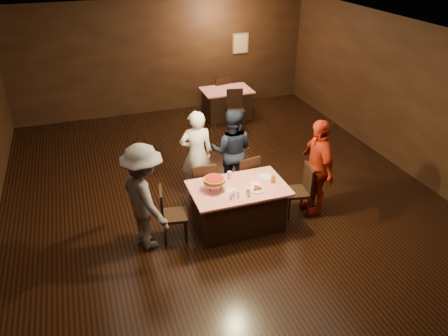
{
  "coord_description": "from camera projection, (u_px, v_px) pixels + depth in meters",
  "views": [
    {
      "loc": [
        -2.25,
        -6.53,
        4.53
      ],
      "look_at": [
        -0.17,
        -0.49,
        1.0
      ],
      "focal_mm": 35.0,
      "sensor_mm": 36.0,
      "label": 1
    }
  ],
  "objects": [
    {
      "name": "main_table",
      "position": [
        238.0,
        206.0,
        7.39
      ],
      "size": [
        1.6,
        1.0,
        0.77
      ],
      "primitive_type": "cube",
      "color": "red",
      "rests_on": "ground"
    },
    {
      "name": "diner_navy_hoodie",
      "position": [
        232.0,
        151.0,
        8.23
      ],
      "size": [
        1.0,
        0.91,
        1.67
      ],
      "primitive_type": "imported",
      "rotation": [
        0.0,
        0.0,
        2.73
      ],
      "color": "#171F31",
      "rests_on": "ground"
    },
    {
      "name": "glass_front_left",
      "position": [
        248.0,
        192.0,
        6.94
      ],
      "size": [
        0.08,
        0.08,
        0.14
      ],
      "primitive_type": "cylinder",
      "color": "silver",
      "rests_on": "main_table"
    },
    {
      "name": "condiments",
      "position": [
        234.0,
        195.0,
        6.89
      ],
      "size": [
        0.17,
        0.1,
        0.09
      ],
      "color": "silver",
      "rests_on": "main_table"
    },
    {
      "name": "chair_far_right",
      "position": [
        244.0,
        177.0,
        8.08
      ],
      "size": [
        0.48,
        0.48,
        0.95
      ],
      "primitive_type": "cube",
      "rotation": [
        0.0,
        0.0,
        3.3
      ],
      "color": "black",
      "rests_on": "ground"
    },
    {
      "name": "glass_amber",
      "position": [
        273.0,
        179.0,
        7.3
      ],
      "size": [
        0.08,
        0.08,
        0.14
      ],
      "primitive_type": "cylinder",
      "color": "#BF7F26",
      "rests_on": "main_table"
    },
    {
      "name": "napkin_center",
      "position": [
        255.0,
        184.0,
        7.29
      ],
      "size": [
        0.19,
        0.19,
        0.01
      ],
      "primitive_type": "cube",
      "rotation": [
        0.0,
        0.0,
        0.21
      ],
      "color": "white",
      "rests_on": "main_table"
    },
    {
      "name": "diner_red_shirt",
      "position": [
        317.0,
        167.0,
        7.57
      ],
      "size": [
        0.52,
        1.07,
        1.77
      ],
      "primitive_type": "imported",
      "rotation": [
        0.0,
        0.0,
        -1.66
      ],
      "color": "#A82310",
      "rests_on": "ground"
    },
    {
      "name": "glass_back",
      "position": [
        230.0,
        175.0,
        7.4
      ],
      "size": [
        0.08,
        0.08,
        0.14
      ],
      "primitive_type": "cylinder",
      "color": "silver",
      "rests_on": "main_table"
    },
    {
      "name": "plate_empty",
      "position": [
        265.0,
        177.0,
        7.48
      ],
      "size": [
        0.25,
        0.25,
        0.01
      ],
      "primitive_type": "cylinder",
      "color": "white",
      "rests_on": "main_table"
    },
    {
      "name": "diner_white_jacket",
      "position": [
        197.0,
        154.0,
        8.07
      ],
      "size": [
        0.66,
        0.46,
        1.7
      ],
      "primitive_type": "imported",
      "rotation": [
        0.0,
        0.0,
        3.05
      ],
      "color": "white",
      "rests_on": "ground"
    },
    {
      "name": "chair_far_left",
      "position": [
        203.0,
        184.0,
        7.85
      ],
      "size": [
        0.45,
        0.45,
        0.95
      ],
      "primitive_type": "cube",
      "rotation": [
        0.0,
        0.0,
        3.07
      ],
      "color": "black",
      "rests_on": "ground"
    },
    {
      "name": "back_table",
      "position": [
        227.0,
        103.0,
        11.73
      ],
      "size": [
        1.3,
        0.9,
        0.77
      ],
      "primitive_type": "cube",
      "color": "red",
      "rests_on": "ground"
    },
    {
      "name": "chair_back_far",
      "position": [
        220.0,
        93.0,
        12.18
      ],
      "size": [
        0.48,
        0.48,
        0.95
      ],
      "primitive_type": "cube",
      "rotation": [
        0.0,
        0.0,
        3.3
      ],
      "color": "black",
      "rests_on": "ground"
    },
    {
      "name": "room",
      "position": [
        224.0,
        93.0,
        7.21
      ],
      "size": [
        10.0,
        10.04,
        3.02
      ],
      "color": "black",
      "rests_on": "ground"
    },
    {
      "name": "plate_with_slice",
      "position": [
        257.0,
        189.0,
        7.11
      ],
      "size": [
        0.25,
        0.25,
        0.06
      ],
      "color": "white",
      "rests_on": "main_table"
    },
    {
      "name": "chair_end_right",
      "position": [
        297.0,
        191.0,
        7.66
      ],
      "size": [
        0.48,
        0.48,
        0.95
      ],
      "primitive_type": "cube",
      "rotation": [
        0.0,
        0.0,
        -1.74
      ],
      "color": "black",
      "rests_on": "ground"
    },
    {
      "name": "diner_grey_knit",
      "position": [
        145.0,
        197.0,
        6.71
      ],
      "size": [
        0.99,
        1.3,
        1.78
      ],
      "primitive_type": "imported",
      "rotation": [
        0.0,
        0.0,
        1.89
      ],
      "color": "#545459",
      "rests_on": "ground"
    },
    {
      "name": "pizza_stand",
      "position": [
        214.0,
        180.0,
        7.04
      ],
      "size": [
        0.38,
        0.38,
        0.22
      ],
      "color": "black",
      "rests_on": "main_table"
    },
    {
      "name": "chair_end_left",
      "position": [
        174.0,
        214.0,
        7.03
      ],
      "size": [
        0.48,
        0.48,
        0.95
      ],
      "primitive_type": "cube",
      "rotation": [
        0.0,
        0.0,
        1.4
      ],
      "color": "black",
      "rests_on": "ground"
    },
    {
      "name": "chair_back_near",
      "position": [
        236.0,
        109.0,
        11.11
      ],
      "size": [
        0.49,
        0.49,
        0.95
      ],
      "primitive_type": "cube",
      "rotation": [
        0.0,
        0.0,
        -0.2
      ],
      "color": "black",
      "rests_on": "ground"
    },
    {
      "name": "napkin_left",
      "position": [
        231.0,
        190.0,
        7.12
      ],
      "size": [
        0.21,
        0.21,
        0.01
      ],
      "primitive_type": "cube",
      "rotation": [
        0.0,
        0.0,
        -0.35
      ],
      "color": "white",
      "rests_on": "main_table"
    }
  ]
}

